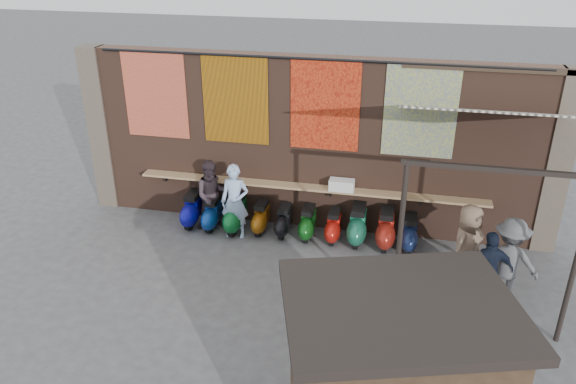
# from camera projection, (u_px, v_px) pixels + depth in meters

# --- Properties ---
(ground) EXTENTS (70.00, 70.00, 0.00)m
(ground) POSITION_uv_depth(u_px,v_px,m) (287.00, 286.00, 11.16)
(ground) COLOR #474749
(ground) RESTS_ON ground
(brick_wall) EXTENTS (10.00, 0.40, 4.00)m
(brick_wall) POSITION_uv_depth(u_px,v_px,m) (312.00, 145.00, 12.69)
(brick_wall) COLOR brown
(brick_wall) RESTS_ON ground
(pier_left) EXTENTS (0.50, 0.50, 4.00)m
(pier_left) POSITION_uv_depth(u_px,v_px,m) (102.00, 129.00, 13.68)
(pier_left) COLOR #4C4238
(pier_left) RESTS_ON ground
(pier_right) EXTENTS (0.50, 0.50, 4.00)m
(pier_right) POSITION_uv_depth(u_px,v_px,m) (557.00, 163.00, 11.69)
(pier_right) COLOR #4C4238
(pier_right) RESTS_ON ground
(eating_counter) EXTENTS (8.00, 0.32, 0.05)m
(eating_counter) POSITION_uv_depth(u_px,v_px,m) (308.00, 187.00, 12.75)
(eating_counter) COLOR #9E7A51
(eating_counter) RESTS_ON brick_wall
(shelf_box) EXTENTS (0.56, 0.28, 0.25)m
(shelf_box) POSITION_uv_depth(u_px,v_px,m) (342.00, 185.00, 12.51)
(shelf_box) COLOR white
(shelf_box) RESTS_ON eating_counter
(tapestry_redgold) EXTENTS (1.50, 0.02, 2.00)m
(tapestry_redgold) POSITION_uv_depth(u_px,v_px,m) (155.00, 95.00, 12.75)
(tapestry_redgold) COLOR maroon
(tapestry_redgold) RESTS_ON brick_wall
(tapestry_sun) EXTENTS (1.50, 0.02, 2.00)m
(tapestry_sun) POSITION_uv_depth(u_px,v_px,m) (235.00, 100.00, 12.39)
(tapestry_sun) COLOR orange
(tapestry_sun) RESTS_ON brick_wall
(tapestry_orange) EXTENTS (1.50, 0.02, 2.00)m
(tapestry_orange) POSITION_uv_depth(u_px,v_px,m) (325.00, 105.00, 12.01)
(tapestry_orange) COLOR red
(tapestry_orange) RESTS_ON brick_wall
(tapestry_multi) EXTENTS (1.50, 0.02, 2.00)m
(tapestry_multi) POSITION_uv_depth(u_px,v_px,m) (420.00, 111.00, 11.62)
(tapestry_multi) COLOR #2A429D
(tapestry_multi) RESTS_ON brick_wall
(hang_rail) EXTENTS (9.50, 0.06, 0.06)m
(hang_rail) POSITION_uv_depth(u_px,v_px,m) (312.00, 59.00, 11.63)
(hang_rail) COLOR black
(hang_rail) RESTS_ON brick_wall
(scooter_stool_0) EXTENTS (0.38, 0.84, 0.80)m
(scooter_stool_0) POSITION_uv_depth(u_px,v_px,m) (193.00, 209.00, 13.29)
(scooter_stool_0) COLOR #0D0D98
(scooter_stool_0) RESTS_ON ground
(scooter_stool_1) EXTENTS (0.35, 0.77, 0.73)m
(scooter_stool_1) POSITION_uv_depth(u_px,v_px,m) (212.00, 214.00, 13.16)
(scooter_stool_1) COLOR navy
(scooter_stool_1) RESTS_ON ground
(scooter_stool_2) EXTENTS (0.40, 0.89, 0.85)m
(scooter_stool_2) POSITION_uv_depth(u_px,v_px,m) (236.00, 214.00, 13.03)
(scooter_stool_2) COLOR #0D5B26
(scooter_stool_2) RESTS_ON ground
(scooter_stool_3) EXTENTS (0.34, 0.75, 0.71)m
(scooter_stool_3) POSITION_uv_depth(u_px,v_px,m) (261.00, 218.00, 13.01)
(scooter_stool_3) COLOR #7E440B
(scooter_stool_3) RESTS_ON ground
(scooter_stool_4) EXTENTS (0.33, 0.73, 0.70)m
(scooter_stool_4) POSITION_uv_depth(u_px,v_px,m) (284.00, 221.00, 12.88)
(scooter_stool_4) COLOR black
(scooter_stool_4) RESTS_ON ground
(scooter_stool_5) EXTENTS (0.34, 0.76, 0.72)m
(scooter_stool_5) POSITION_uv_depth(u_px,v_px,m) (308.00, 223.00, 12.75)
(scooter_stool_5) COLOR #0E4813
(scooter_stool_5) RESTS_ON ground
(scooter_stool_6) EXTENTS (0.33, 0.74, 0.70)m
(scooter_stool_6) POSITION_uv_depth(u_px,v_px,m) (334.00, 226.00, 12.64)
(scooter_stool_6) COLOR #B3150D
(scooter_stool_6) RESTS_ON ground
(scooter_stool_7) EXTENTS (0.40, 0.90, 0.85)m
(scooter_stool_7) POSITION_uv_depth(u_px,v_px,m) (358.00, 225.00, 12.53)
(scooter_stool_7) COLOR #186347
(scooter_stool_7) RESTS_ON ground
(scooter_stool_8) EXTENTS (0.40, 0.89, 0.85)m
(scooter_stool_8) POSITION_uv_depth(u_px,v_px,m) (386.00, 229.00, 12.39)
(scooter_stool_8) COLOR maroon
(scooter_stool_8) RESTS_ON ground
(scooter_stool_9) EXTENTS (0.36, 0.79, 0.75)m
(scooter_stool_9) POSITION_uv_depth(u_px,v_px,m) (409.00, 233.00, 12.31)
(scooter_stool_9) COLOR #13214A
(scooter_stool_9) RESTS_ON ground
(diner_left) EXTENTS (0.65, 0.44, 1.75)m
(diner_left) POSITION_uv_depth(u_px,v_px,m) (235.00, 202.00, 12.59)
(diner_left) COLOR #9EBBE6
(diner_left) RESTS_ON ground
(diner_right) EXTENTS (1.01, 0.93, 1.68)m
(diner_right) POSITION_uv_depth(u_px,v_px,m) (213.00, 195.00, 12.99)
(diner_right) COLOR #33272D
(diner_right) RESTS_ON ground
(shopper_navy) EXTENTS (1.00, 0.62, 1.59)m
(shopper_navy) POSITION_uv_depth(u_px,v_px,m) (488.00, 271.00, 10.21)
(shopper_navy) COLOR black
(shopper_navy) RESTS_ON ground
(shopper_grey) EXTENTS (1.18, 0.75, 1.74)m
(shopper_grey) POSITION_uv_depth(u_px,v_px,m) (508.00, 261.00, 10.37)
(shopper_grey) COLOR #535458
(shopper_grey) RESTS_ON ground
(shopper_tan) EXTENTS (0.92, 1.02, 1.75)m
(shopper_tan) POSITION_uv_depth(u_px,v_px,m) (467.00, 246.00, 10.84)
(shopper_tan) COLOR #806651
(shopper_tan) RESTS_ON ground
(stall_roof) EXTENTS (3.10, 2.70, 0.12)m
(stall_roof) POSITION_uv_depth(u_px,v_px,m) (401.00, 307.00, 6.30)
(stall_roof) COLOR black
(stall_roof) RESTS_ON market_stall
(stall_sign) EXTENTS (1.16, 0.39, 0.50)m
(stall_sign) POSITION_uv_depth(u_px,v_px,m) (378.00, 312.00, 7.45)
(stall_sign) COLOR gold
(stall_sign) RESTS_ON market_stall
(stall_shelf) EXTENTS (1.89, 0.66, 0.06)m
(stall_shelf) POSITION_uv_depth(u_px,v_px,m) (374.00, 365.00, 7.84)
(stall_shelf) COLOR #473321
(stall_shelf) RESTS_ON market_stall
(awning_canvas) EXTENTS (3.20, 3.28, 0.97)m
(awning_canvas) POSITION_uv_depth(u_px,v_px,m) (494.00, 112.00, 9.76)
(awning_canvas) COLOR beige
(awning_canvas) RESTS_ON brick_wall
(awning_ledger) EXTENTS (3.30, 0.08, 0.12)m
(awning_ledger) POSITION_uv_depth(u_px,v_px,m) (488.00, 68.00, 11.00)
(awning_ledger) COLOR #33261C
(awning_ledger) RESTS_ON brick_wall
(awning_header) EXTENTS (3.00, 0.08, 0.08)m
(awning_header) POSITION_uv_depth(u_px,v_px,m) (500.00, 170.00, 8.64)
(awning_header) COLOR black
(awning_header) RESTS_ON awning_post_left
(awning_post_left) EXTENTS (0.09, 0.09, 3.10)m
(awning_post_left) POSITION_uv_depth(u_px,v_px,m) (399.00, 245.00, 9.57)
(awning_post_left) COLOR black
(awning_post_left) RESTS_ON ground
(awning_post_right) EXTENTS (0.09, 0.09, 3.10)m
(awning_post_right) POSITION_uv_depth(u_px,v_px,m) (575.00, 264.00, 9.03)
(awning_post_right) COLOR black
(awning_post_right) RESTS_ON ground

